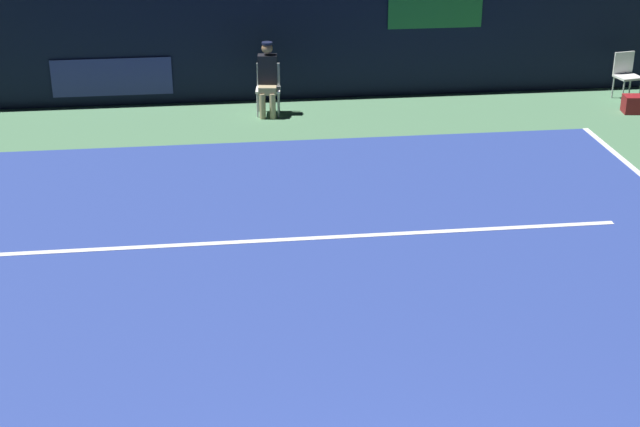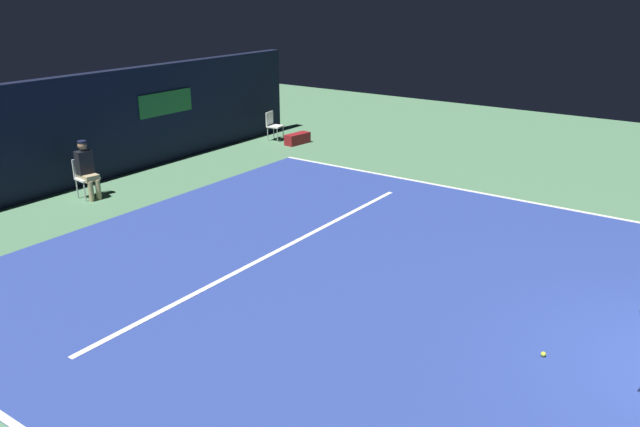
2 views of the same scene
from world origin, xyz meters
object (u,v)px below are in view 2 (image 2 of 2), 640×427
(line_judge_on_chair, at_px, (86,169))
(equipment_bag, at_px, (297,139))
(courtside_chair_near, at_px, (273,124))
(tennis_ball, at_px, (543,354))

(line_judge_on_chair, relative_size, equipment_bag, 1.57)
(equipment_bag, bearing_deg, line_judge_on_chair, -179.25)
(line_judge_on_chair, distance_m, equipment_bag, 6.92)
(line_judge_on_chair, xyz_separation_m, equipment_bag, (6.86, -0.73, -0.53))
(courtside_chair_near, height_order, tennis_ball, courtside_chair_near)
(line_judge_on_chair, relative_size, tennis_ball, 19.41)
(courtside_chair_near, bearing_deg, line_judge_on_chair, -178.44)
(line_judge_on_chair, height_order, equipment_bag, line_judge_on_chair)
(line_judge_on_chair, xyz_separation_m, courtside_chair_near, (6.83, 0.19, -0.18))
(line_judge_on_chair, bearing_deg, equipment_bag, -6.07)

